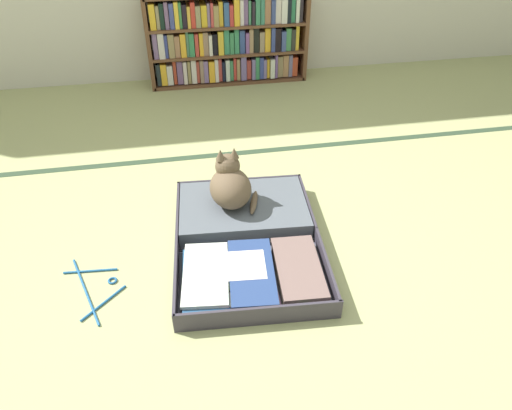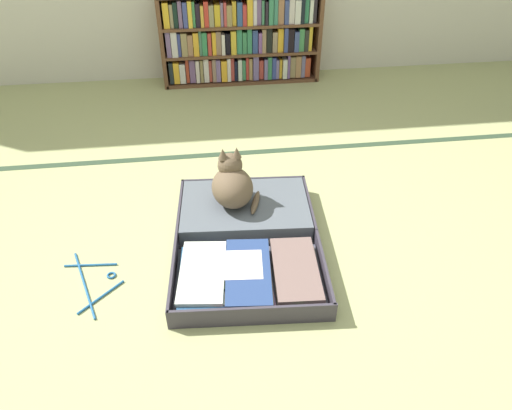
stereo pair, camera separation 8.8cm
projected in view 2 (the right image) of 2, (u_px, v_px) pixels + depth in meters
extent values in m
plane|color=tan|center=(247.00, 287.00, 2.05)|extent=(10.00, 10.00, 0.00)
cube|color=#30452F|center=(227.00, 154.00, 2.93)|extent=(4.80, 0.05, 0.00)
cube|color=brown|center=(162.00, 41.00, 3.59)|extent=(0.03, 0.23, 0.68)
cube|color=brown|center=(317.00, 35.00, 3.71)|extent=(0.03, 0.23, 0.68)
cube|color=brown|center=(242.00, 79.00, 3.85)|extent=(1.20, 0.23, 0.02)
cube|color=brown|center=(241.00, 52.00, 3.72)|extent=(1.17, 0.23, 0.02)
cube|color=#1D252A|center=(171.00, 69.00, 3.73)|extent=(0.03, 0.19, 0.17)
cube|color=gold|center=(177.00, 69.00, 3.74)|extent=(0.04, 0.19, 0.16)
cube|color=silver|center=(183.00, 70.00, 3.75)|extent=(0.04, 0.19, 0.15)
cube|color=#AC3A26|center=(187.00, 67.00, 3.75)|extent=(0.02, 0.19, 0.19)
cube|color=slate|center=(192.00, 67.00, 3.75)|extent=(0.04, 0.19, 0.18)
cube|color=beige|center=(197.00, 68.00, 3.75)|extent=(0.03, 0.19, 0.18)
cube|color=#8C7B4F|center=(201.00, 67.00, 3.75)|extent=(0.02, 0.19, 0.18)
cube|color=silver|center=(206.00, 67.00, 3.76)|extent=(0.04, 0.19, 0.18)
cube|color=#B54439|center=(210.00, 67.00, 3.77)|extent=(0.02, 0.19, 0.17)
cube|color=#8D705E|center=(214.00, 67.00, 3.76)|extent=(0.03, 0.19, 0.18)
cube|color=slate|center=(218.00, 67.00, 3.77)|extent=(0.03, 0.19, 0.17)
cube|color=gold|center=(223.00, 67.00, 3.77)|extent=(0.04, 0.19, 0.16)
cube|color=silver|center=(228.00, 66.00, 3.77)|extent=(0.03, 0.19, 0.18)
cube|color=#B1403A|center=(232.00, 66.00, 3.78)|extent=(0.03, 0.19, 0.18)
cube|color=black|center=(235.00, 67.00, 3.79)|extent=(0.02, 0.19, 0.15)
cube|color=silver|center=(239.00, 66.00, 3.78)|extent=(0.03, 0.19, 0.17)
cube|color=#3C7D54|center=(243.00, 66.00, 3.80)|extent=(0.03, 0.19, 0.16)
cube|color=#C13732|center=(246.00, 65.00, 3.80)|extent=(0.02, 0.19, 0.18)
cube|color=#A18053|center=(250.00, 66.00, 3.80)|extent=(0.03, 0.19, 0.17)
cube|color=slate|center=(255.00, 65.00, 3.79)|extent=(0.04, 0.19, 0.19)
cube|color=#B34037|center=(260.00, 66.00, 3.82)|extent=(0.03, 0.19, 0.15)
cube|color=slate|center=(264.00, 66.00, 3.80)|extent=(0.03, 0.19, 0.16)
cube|color=#347B52|center=(268.00, 65.00, 3.80)|extent=(0.03, 0.19, 0.18)
cube|color=#36438D|center=(272.00, 65.00, 3.81)|extent=(0.03, 0.19, 0.17)
cube|color=slate|center=(276.00, 66.00, 3.82)|extent=(0.02, 0.19, 0.15)
cube|color=gold|center=(279.00, 65.00, 3.83)|extent=(0.02, 0.19, 0.15)
cube|color=silver|center=(283.00, 65.00, 3.82)|extent=(0.03, 0.19, 0.15)
cube|color=#6C4D91|center=(287.00, 63.00, 3.82)|extent=(0.02, 0.19, 0.18)
cube|color=#907C54|center=(291.00, 64.00, 3.84)|extent=(0.04, 0.19, 0.17)
cube|color=#A5774F|center=(296.00, 63.00, 3.84)|extent=(0.04, 0.19, 0.17)
cube|color=slate|center=(301.00, 63.00, 3.84)|extent=(0.03, 0.19, 0.17)
cube|color=#B44026|center=(305.00, 64.00, 3.85)|extent=(0.04, 0.19, 0.15)
cube|color=brown|center=(241.00, 24.00, 3.59)|extent=(1.17, 0.23, 0.02)
cube|color=slate|center=(169.00, 41.00, 3.60)|extent=(0.03, 0.19, 0.19)
cube|color=silver|center=(174.00, 41.00, 3.60)|extent=(0.04, 0.19, 0.19)
cube|color=#3A4593|center=(179.00, 42.00, 3.62)|extent=(0.02, 0.19, 0.17)
cube|color=#968155|center=(184.00, 42.00, 3.61)|extent=(0.04, 0.19, 0.17)
cube|color=#A57757|center=(190.00, 42.00, 3.63)|extent=(0.04, 0.19, 0.16)
cube|color=gold|center=(196.00, 41.00, 3.62)|extent=(0.04, 0.19, 0.17)
cube|color=#44745D|center=(200.00, 40.00, 3.63)|extent=(0.02, 0.19, 0.19)
cube|color=#338451|center=(204.00, 41.00, 3.63)|extent=(0.04, 0.19, 0.17)
cube|color=#C23F35|center=(209.00, 41.00, 3.64)|extent=(0.03, 0.19, 0.17)
cube|color=gold|center=(213.00, 40.00, 3.64)|extent=(0.03, 0.19, 0.17)
cube|color=#906F5A|center=(218.00, 40.00, 3.64)|extent=(0.04, 0.19, 0.17)
cube|color=silver|center=(223.00, 41.00, 3.65)|extent=(0.02, 0.19, 0.15)
cube|color=black|center=(227.00, 41.00, 3.66)|extent=(0.04, 0.19, 0.16)
cube|color=gold|center=(233.00, 40.00, 3.65)|extent=(0.04, 0.19, 0.18)
cube|color=#35835F|center=(238.00, 38.00, 3.66)|extent=(0.04, 0.19, 0.18)
cube|color=#3A8555|center=(243.00, 40.00, 3.67)|extent=(0.03, 0.19, 0.16)
cube|color=#38895E|center=(248.00, 37.00, 3.67)|extent=(0.03, 0.19, 0.19)
cube|color=#304787|center=(254.00, 38.00, 3.67)|extent=(0.04, 0.19, 0.17)
cube|color=#7F5094|center=(259.00, 40.00, 3.68)|extent=(0.03, 0.19, 0.15)
cube|color=#997958|center=(263.00, 38.00, 3.67)|extent=(0.03, 0.19, 0.18)
cube|color=black|center=(268.00, 36.00, 3.68)|extent=(0.04, 0.19, 0.19)
cube|color=#968063|center=(273.00, 39.00, 3.70)|extent=(0.04, 0.19, 0.15)
cube|color=gold|center=(279.00, 37.00, 3.69)|extent=(0.04, 0.19, 0.18)
cube|color=#384487|center=(284.00, 37.00, 3.69)|extent=(0.03, 0.19, 0.18)
cube|color=black|center=(289.00, 37.00, 3.69)|extent=(0.04, 0.19, 0.17)
cube|color=#3F4F8A|center=(295.00, 39.00, 3.70)|extent=(0.04, 0.19, 0.15)
cube|color=#448B52|center=(299.00, 37.00, 3.71)|extent=(0.04, 0.19, 0.17)
cube|color=#292A25|center=(304.00, 37.00, 3.71)|extent=(0.03, 0.19, 0.16)
cube|color=gold|center=(308.00, 35.00, 3.71)|extent=(0.03, 0.19, 0.19)
cube|color=gold|center=(166.00, 13.00, 3.47)|extent=(0.04, 0.19, 0.18)
cube|color=#948661|center=(171.00, 13.00, 3.49)|extent=(0.02, 0.19, 0.16)
cube|color=black|center=(175.00, 12.00, 3.49)|extent=(0.03, 0.19, 0.18)
cube|color=slate|center=(180.00, 12.00, 3.48)|extent=(0.03, 0.19, 0.19)
cube|color=#3E4890|center=(185.00, 12.00, 3.49)|extent=(0.03, 0.19, 0.18)
cube|color=yellow|center=(190.00, 12.00, 3.48)|extent=(0.03, 0.19, 0.19)
cube|color=#3E8B50|center=(193.00, 11.00, 3.50)|extent=(0.02, 0.19, 0.18)
cube|color=black|center=(197.00, 13.00, 3.50)|extent=(0.03, 0.19, 0.17)
cube|color=gold|center=(202.00, 14.00, 3.51)|extent=(0.02, 0.19, 0.15)
cube|color=red|center=(206.00, 11.00, 3.50)|extent=(0.03, 0.19, 0.18)
cube|color=#8D845C|center=(211.00, 13.00, 3.51)|extent=(0.04, 0.19, 0.15)
cube|color=gold|center=(217.00, 13.00, 3.53)|extent=(0.04, 0.19, 0.15)
cube|color=slate|center=(221.00, 12.00, 3.52)|extent=(0.02, 0.19, 0.17)
cube|color=#BA3F3F|center=(224.00, 12.00, 3.52)|extent=(0.02, 0.19, 0.17)
cube|color=#987F4C|center=(228.00, 13.00, 3.53)|extent=(0.04, 0.19, 0.15)
cube|color=gold|center=(233.00, 10.00, 3.53)|extent=(0.03, 0.19, 0.17)
cube|color=#32548B|center=(239.00, 11.00, 3.53)|extent=(0.04, 0.19, 0.17)
cube|color=#BC3431|center=(243.00, 12.00, 3.53)|extent=(0.03, 0.19, 0.15)
cube|color=gold|center=(249.00, 10.00, 3.53)|extent=(0.04, 0.19, 0.19)
cube|color=silver|center=(254.00, 10.00, 3.54)|extent=(0.03, 0.19, 0.18)
cube|color=slate|center=(258.00, 9.00, 3.55)|extent=(0.03, 0.19, 0.18)
cube|color=#44865F|center=(261.00, 10.00, 3.55)|extent=(0.02, 0.19, 0.17)
cube|color=black|center=(265.00, 11.00, 3.55)|extent=(0.02, 0.19, 0.16)
cube|color=#39845D|center=(269.00, 9.00, 3.55)|extent=(0.03, 0.19, 0.18)
cube|color=#397B63|center=(274.00, 9.00, 3.55)|extent=(0.03, 0.19, 0.18)
cube|color=#A36F4C|center=(279.00, 9.00, 3.56)|extent=(0.04, 0.19, 0.18)
cube|color=#394782|center=(285.00, 9.00, 3.56)|extent=(0.03, 0.19, 0.17)
cube|color=silver|center=(290.00, 8.00, 3.57)|extent=(0.04, 0.19, 0.19)
cube|color=silver|center=(296.00, 9.00, 3.57)|extent=(0.04, 0.19, 0.17)
cube|color=black|center=(301.00, 7.00, 3.57)|extent=(0.03, 0.19, 0.19)
cube|color=#34825A|center=(304.00, 8.00, 3.59)|extent=(0.03, 0.19, 0.18)
cube|color=silver|center=(309.00, 9.00, 3.59)|extent=(0.03, 0.19, 0.17)
cube|color=#272129|center=(313.00, 6.00, 3.59)|extent=(0.02, 0.19, 0.19)
cube|color=#3A3541|center=(249.00, 283.00, 2.06)|extent=(0.69, 0.50, 0.01)
cube|color=#3A3541|center=(252.00, 316.00, 1.85)|extent=(0.66, 0.06, 0.10)
cube|color=#3A3541|center=(173.00, 279.00, 2.02)|extent=(0.04, 0.45, 0.10)
cube|color=#3A3541|center=(324.00, 272.00, 2.05)|extent=(0.04, 0.45, 0.10)
cube|color=#4E4E5B|center=(249.00, 281.00, 2.05)|extent=(0.67, 0.47, 0.01)
cube|color=#3A3541|center=(245.00, 217.00, 2.42)|extent=(0.69, 0.50, 0.01)
cube|color=#3A3541|center=(243.00, 186.00, 2.57)|extent=(0.66, 0.06, 0.10)
cube|color=#3A3541|center=(180.00, 213.00, 2.38)|extent=(0.04, 0.45, 0.10)
cube|color=#3A3541|center=(309.00, 208.00, 2.41)|extent=(0.04, 0.45, 0.10)
cube|color=#4E4E5B|center=(245.00, 216.00, 2.41)|extent=(0.67, 0.47, 0.01)
cylinder|color=black|center=(247.00, 245.00, 2.23)|extent=(0.64, 0.06, 0.02)
cube|color=#39517A|center=(202.00, 280.00, 2.04)|extent=(0.23, 0.40, 0.02)
cube|color=#1F2329|center=(199.00, 277.00, 2.03)|extent=(0.20, 0.34, 0.02)
cube|color=#28527C|center=(202.00, 277.00, 2.01)|extent=(0.21, 0.38, 0.01)
cube|color=silver|center=(202.00, 272.00, 2.01)|extent=(0.23, 0.39, 0.02)
cube|color=#9E6BA4|center=(249.00, 280.00, 2.04)|extent=(0.20, 0.37, 0.02)
cube|color=gray|center=(249.00, 277.00, 2.03)|extent=(0.22, 0.34, 0.01)
cube|color=tan|center=(248.00, 272.00, 2.03)|extent=(0.23, 0.40, 0.02)
cube|color=navy|center=(248.00, 271.00, 2.00)|extent=(0.23, 0.41, 0.02)
cube|color=gray|center=(296.00, 276.00, 2.05)|extent=(0.21, 0.36, 0.02)
cube|color=#B9A78F|center=(297.00, 274.00, 2.04)|extent=(0.22, 0.35, 0.01)
cube|color=#795E59|center=(296.00, 269.00, 2.04)|extent=(0.21, 0.39, 0.02)
cube|color=silver|center=(243.00, 265.00, 2.03)|extent=(0.18, 0.19, 0.01)
cube|color=black|center=(235.00, 274.00, 1.99)|extent=(0.20, 0.17, 0.01)
cube|color=#565D66|center=(245.00, 210.00, 2.39)|extent=(0.66, 0.47, 0.09)
torus|color=white|center=(226.00, 199.00, 2.39)|extent=(0.09, 0.09, 0.01)
cylinder|color=black|center=(210.00, 188.00, 2.55)|extent=(0.02, 0.02, 0.09)
cylinder|color=black|center=(277.00, 186.00, 2.57)|extent=(0.02, 0.02, 0.09)
cube|color=white|center=(208.00, 320.00, 1.87)|extent=(0.04, 0.01, 0.02)
cube|color=red|center=(221.00, 311.00, 1.84)|extent=(0.03, 0.00, 0.02)
cube|color=yellow|center=(220.00, 317.00, 1.86)|extent=(0.03, 0.00, 0.02)
cube|color=green|center=(300.00, 309.00, 1.86)|extent=(0.04, 0.00, 0.02)
ellipsoid|color=brown|center=(232.00, 187.00, 2.31)|extent=(0.22, 0.27, 0.18)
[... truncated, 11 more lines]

